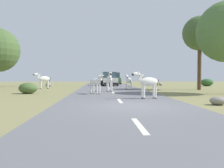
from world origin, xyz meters
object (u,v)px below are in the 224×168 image
object	(u,v)px
zebra_4	(96,82)
bush_1	(28,88)
tree_0	(200,34)
car_1	(109,79)
car_0	(113,79)
zebra_1	(128,80)
zebra_3	(43,79)
rock_1	(161,84)
bush_0	(207,82)
zebra_0	(109,80)
rock_0	(48,85)
zebra_2	(147,82)
rock_2	(218,101)

from	to	relation	value
zebra_4	bush_1	world-z (taller)	zebra_4
tree_0	car_1	bearing A→B (deg)	131.19
car_0	zebra_1	bearing A→B (deg)	-90.34
zebra_3	rock_1	bearing A→B (deg)	-90.45
car_0	bush_0	size ratio (longest dim) A/B	2.84
zebra_4	tree_0	size ratio (longest dim) A/B	0.20
zebra_3	zebra_4	size ratio (longest dim) A/B	1.19
zebra_0	zebra_1	bearing A→B (deg)	-131.84
rock_0	zebra_2	bearing A→B (deg)	-60.62
zebra_1	car_0	xyz separation A→B (m)	(-0.48, 15.29, -0.04)
zebra_4	zebra_2	bearing A→B (deg)	84.94
car_1	rock_2	world-z (taller)	car_1
bush_1	car_1	bearing A→B (deg)	64.09
car_0	tree_0	size ratio (longest dim) A/B	0.65
zebra_1	car_1	size ratio (longest dim) A/B	0.33
zebra_1	bush_0	world-z (taller)	zebra_1
bush_1	zebra_1	bearing A→B (deg)	25.14
zebra_3	zebra_4	bearing A→B (deg)	-174.02
zebra_3	car_0	size ratio (longest dim) A/B	0.37
bush_1	tree_0	bearing A→B (deg)	15.76
zebra_0	tree_0	distance (m)	9.79
zebra_0	zebra_4	world-z (taller)	zebra_0
zebra_3	tree_0	xyz separation A→B (m)	(14.77, -2.38, 4.19)
zebra_1	car_0	bearing A→B (deg)	79.76
rock_0	zebra_3	bearing A→B (deg)	-85.44
zebra_2	zebra_1	bearing A→B (deg)	-12.71
tree_0	rock_2	world-z (taller)	tree_0
zebra_4	rock_1	xyz separation A→B (m)	(8.30, 15.07, -0.67)
rock_1	zebra_4	bearing A→B (deg)	-118.84
tree_0	zebra_4	bearing A→B (deg)	-150.75
tree_0	car_0	bearing A→B (deg)	115.55
zebra_0	car_1	xyz separation A→B (m)	(0.43, 11.91, -0.15)
zebra_1	zebra_3	size ratio (longest dim) A/B	0.90
zebra_3	bush_0	size ratio (longest dim) A/B	1.05
zebra_3	tree_0	world-z (taller)	tree_0
zebra_0	car_0	xyz separation A→B (m)	(1.30, 17.67, -0.15)
rock_2	car_1	bearing A→B (deg)	101.20
zebra_1	zebra_4	distance (m)	5.60
zebra_1	rock_0	distance (m)	10.80
bush_1	car_0	bearing A→B (deg)	68.98
zebra_2	tree_0	bearing A→B (deg)	-49.73
zebra_4	car_1	world-z (taller)	car_1
zebra_3	car_0	world-z (taller)	car_0
zebra_1	rock_2	distance (m)	11.39
bush_0	bush_1	xyz separation A→B (m)	(-18.67, -12.00, -0.06)
car_0	bush_1	size ratio (longest dim) A/B	3.29
zebra_3	bush_1	xyz separation A→B (m)	(0.39, -6.44, -0.57)
tree_0	zebra_3	bearing A→B (deg)	170.84
zebra_2	car_1	world-z (taller)	car_1
rock_0	zebra_0	bearing A→B (deg)	-53.69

